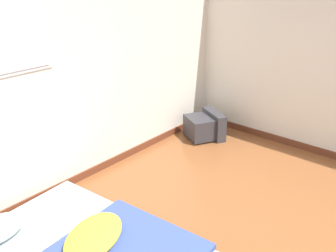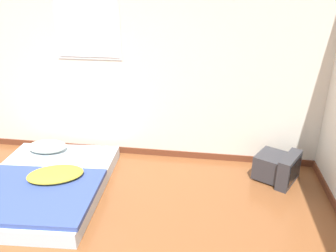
% 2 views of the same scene
% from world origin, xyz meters
% --- Properties ---
extents(wall_back, '(7.75, 0.08, 2.60)m').
position_xyz_m(wall_back, '(-0.00, 2.75, 1.29)').
color(wall_back, silver).
rests_on(wall_back, ground_plane).
extents(crt_tv, '(0.62, 0.61, 0.37)m').
position_xyz_m(crt_tv, '(2.13, 2.31, 0.18)').
color(crt_tv, '#333338').
rests_on(crt_tv, ground_plane).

